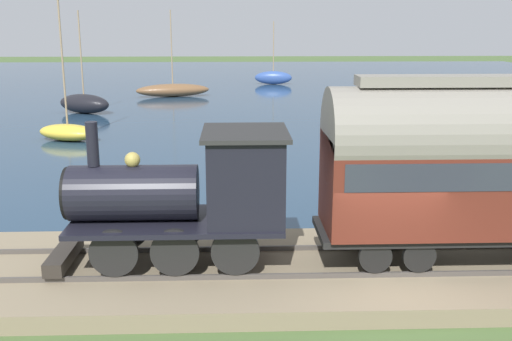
% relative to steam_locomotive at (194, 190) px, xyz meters
% --- Properties ---
extents(ground_plane, '(200.00, 200.00, 0.00)m').
position_rel_steam_locomotive_xyz_m(ground_plane, '(-1.26, -4.37, -2.31)').
color(ground_plane, '#476033').
extents(harbor_water, '(80.00, 80.00, 0.01)m').
position_rel_steam_locomotive_xyz_m(harbor_water, '(42.83, -4.37, -2.31)').
color(harbor_water, navy).
rests_on(harbor_water, ground).
extents(rail_embankment, '(5.05, 56.00, 0.54)m').
position_rel_steam_locomotive_xyz_m(rail_embankment, '(-0.00, -4.37, -2.10)').
color(rail_embankment, '#84755B').
rests_on(rail_embankment, ground).
extents(steam_locomotive, '(2.34, 5.55, 3.39)m').
position_rel_steam_locomotive_xyz_m(steam_locomotive, '(0.00, 0.00, 0.00)').
color(steam_locomotive, black).
rests_on(steam_locomotive, rail_embankment).
extents(passenger_coach, '(2.28, 8.11, 4.41)m').
position_rel_steam_locomotive_xyz_m(passenger_coach, '(0.00, -6.98, 0.65)').
color(passenger_coach, black).
rests_on(passenger_coach, rail_embankment).
extents(sailboat_black, '(3.31, 4.34, 6.89)m').
position_rel_steam_locomotive_xyz_m(sailboat_black, '(27.98, 9.40, -1.62)').
color(sailboat_black, black).
rests_on(sailboat_black, harbor_water).
extents(sailboat_blue, '(1.57, 3.86, 6.21)m').
position_rel_steam_locomotive_xyz_m(sailboat_blue, '(47.31, -4.90, -1.61)').
color(sailboat_blue, '#335199').
rests_on(sailboat_blue, harbor_water).
extents(sailboat_brown, '(2.93, 6.35, 7.10)m').
position_rel_steam_locomotive_xyz_m(sailboat_brown, '(37.27, 4.24, -1.74)').
color(sailboat_brown, brown).
rests_on(sailboat_brown, harbor_water).
extents(sailboat_yellow, '(2.66, 3.71, 8.50)m').
position_rel_steam_locomotive_xyz_m(sailboat_yellow, '(18.09, 7.90, -1.80)').
color(sailboat_yellow, gold).
rests_on(sailboat_yellow, harbor_water).
extents(rowboat_off_pier, '(2.17, 3.04, 0.42)m').
position_rel_steam_locomotive_xyz_m(rowboat_off_pier, '(9.42, -9.30, -2.09)').
color(rowboat_off_pier, beige).
rests_on(rowboat_off_pier, harbor_water).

